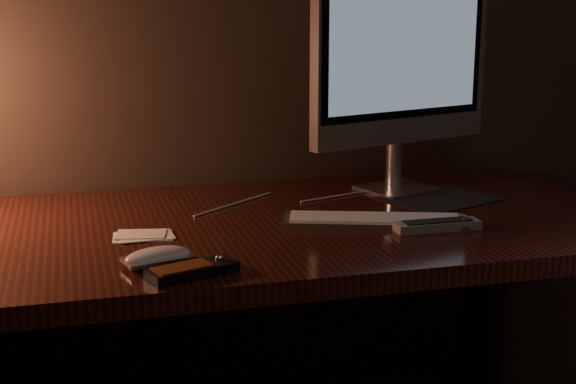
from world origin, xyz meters
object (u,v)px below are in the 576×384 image
object	(u,v)px
monitor	(403,58)
tv_remote	(437,225)
desk	(247,270)
keyboard	(375,220)
media_remote	(192,270)
mouse	(158,259)

from	to	relation	value
monitor	tv_remote	distance (m)	0.47
desk	keyboard	world-z (taller)	keyboard
media_remote	monitor	bearing A→B (deg)	21.30
desk	tv_remote	xyz separation A→B (m)	(0.34, -0.23, 0.14)
desk	tv_remote	size ratio (longest dim) A/B	9.14
desk	media_remote	size ratio (longest dim) A/B	9.96
desk	media_remote	world-z (taller)	media_remote
keyboard	media_remote	bearing A→B (deg)	-131.88
tv_remote	monitor	bearing A→B (deg)	80.22
keyboard	mouse	size ratio (longest dim) A/B	3.15
monitor	mouse	xyz separation A→B (m)	(-0.63, -0.43, -0.31)
monitor	tv_remote	size ratio (longest dim) A/B	3.06
mouse	tv_remote	xyz separation A→B (m)	(0.56, 0.08, -0.00)
tv_remote	mouse	bearing A→B (deg)	-171.03
media_remote	tv_remote	bearing A→B (deg)	-3.01
monitor	media_remote	xyz separation A→B (m)	(-0.58, -0.50, -0.31)
keyboard	tv_remote	distance (m)	0.13
keyboard	mouse	bearing A→B (deg)	-141.90
monitor	mouse	size ratio (longest dim) A/B	4.52
desk	mouse	bearing A→B (deg)	-125.85
desk	tv_remote	world-z (taller)	tv_remote
desk	media_remote	xyz separation A→B (m)	(-0.18, -0.38, 0.14)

